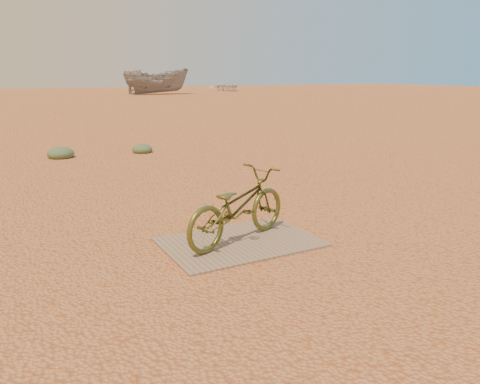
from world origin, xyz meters
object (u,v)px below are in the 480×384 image
plywood_board (240,242)px  boat_far_right (227,86)px  boat_mid_right (157,81)px  bicycle (238,206)px

plywood_board → boat_far_right: 45.96m
plywood_board → boat_mid_right: size_ratio=0.29×
bicycle → boat_far_right: (20.59, 41.07, 0.05)m
bicycle → boat_mid_right: size_ratio=0.26×
boat_mid_right → boat_far_right: (9.38, 5.04, -0.65)m
plywood_board → bicycle: size_ratio=1.11×
plywood_board → boat_mid_right: (11.20, 36.06, 1.10)m
boat_far_right → boat_mid_right: bearing=-146.5°
plywood_board → boat_mid_right: 37.78m
bicycle → boat_mid_right: 37.75m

